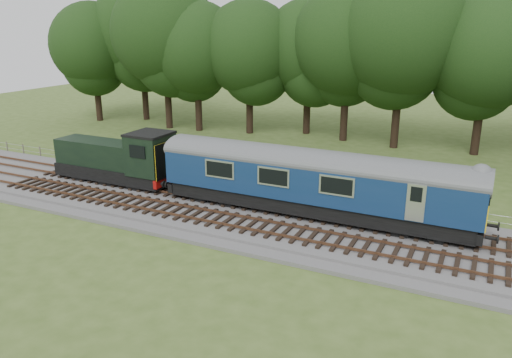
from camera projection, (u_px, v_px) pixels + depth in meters
The scene contains 9 objects.
ground at pixel (252, 220), 28.75m from camera, with size 120.00×120.00×0.00m, color #3E5720.
ballast at pixel (252, 217), 28.70m from camera, with size 70.00×7.00×0.35m, color #4C4C4F.
track_north at pixel (263, 205), 29.83m from camera, with size 67.20×2.40×0.21m.
track_south at pixel (239, 222), 27.25m from camera, with size 67.20×2.40×0.21m.
fence at pixel (283, 196), 32.61m from camera, with size 64.00×0.12×1.00m, color #6B6054, non-canonical shape.
tree_line at pixel (354, 141), 47.63m from camera, with size 70.00×8.00×18.00m, color black, non-canonical shape.
dmu_railcar at pixel (313, 177), 27.87m from camera, with size 18.05×2.86×3.88m.
shunter_loco at pixel (119, 159), 33.87m from camera, with size 8.91×2.60×3.38m.
worker at pixel (178, 184), 31.37m from camera, with size 0.58×0.38×1.59m, color #E7510C.
Camera 1 is at (11.88, -23.94, 10.87)m, focal length 35.00 mm.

